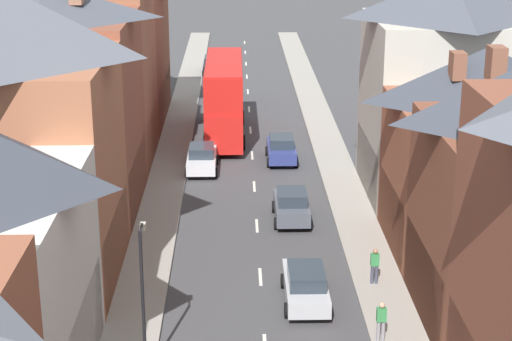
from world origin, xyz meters
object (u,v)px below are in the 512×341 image
object	(u,v)px
pedestrian_mid_right	(381,320)
car_parked_right_a	(202,158)
street_lamp	(143,291)
pedestrian_far_left	(375,264)
car_parked_left_a	(306,285)
car_far_grey	(213,65)
double_decker_bus_lead	(224,97)
car_near_blue	(281,149)
car_parked_left_b	(226,89)
car_near_silver	(292,206)

from	to	relation	value
pedestrian_mid_right	car_parked_right_a	bearing A→B (deg)	109.66
car_parked_right_a	street_lamp	distance (m)	22.80
pedestrian_far_left	car_parked_left_a	bearing A→B (deg)	-155.02
car_parked_left_a	car_far_grey	xyz separation A→B (m)	(-4.90, 45.65, 0.04)
double_decker_bus_lead	car_near_blue	xyz separation A→B (m)	(3.61, -5.58, -1.98)
car_far_grey	car_parked_left_b	bearing A→B (deg)	-82.55
double_decker_bus_lead	pedestrian_far_left	size ratio (longest dim) A/B	6.71
car_parked_right_a	car_far_grey	size ratio (longest dim) A/B	0.94
car_near_silver	car_parked_left_b	xyz separation A→B (m)	(-3.60, 26.60, 0.01)
double_decker_bus_lead	car_near_silver	xyz separation A→B (m)	(3.61, -15.62, -1.98)
car_near_blue	car_parked_left_a	distance (m)	19.15
car_near_silver	car_parked_left_a	size ratio (longest dim) A/B	0.88
car_near_silver	car_far_grey	size ratio (longest dim) A/B	0.89
car_parked_right_a	pedestrian_mid_right	xyz separation A→B (m)	(7.43, -20.81, 0.20)
double_decker_bus_lead	car_far_grey	size ratio (longest dim) A/B	2.52
car_near_silver	pedestrian_far_left	distance (m)	8.27
pedestrian_mid_right	street_lamp	size ratio (longest dim) A/B	0.29
double_decker_bus_lead	car_parked_left_a	xyz separation A→B (m)	(3.61, -24.73, -2.02)
car_parked_left_b	car_near_blue	bearing A→B (deg)	-77.74
pedestrian_mid_right	double_decker_bus_lead	bearing A→B (deg)	102.28
double_decker_bus_lead	street_lamp	world-z (taller)	street_lamp
car_parked_right_a	pedestrian_far_left	xyz separation A→B (m)	(7.96, -15.88, 0.20)
car_near_silver	pedestrian_mid_right	size ratio (longest dim) A/B	2.37
double_decker_bus_lead	car_parked_right_a	xyz separation A→B (m)	(-1.29, -7.42, -1.98)
car_parked_right_a	car_parked_left_b	world-z (taller)	car_parked_left_b
car_near_silver	pedestrian_far_left	world-z (taller)	pedestrian_far_left
pedestrian_far_left	pedestrian_mid_right	bearing A→B (deg)	-96.11
car_far_grey	street_lamp	size ratio (longest dim) A/B	0.78
car_parked_right_a	pedestrian_mid_right	distance (m)	22.10
car_near_silver	street_lamp	xyz separation A→B (m)	(-6.05, -14.45, 2.40)
pedestrian_mid_right	car_far_grey	bearing A→B (deg)	98.60
car_parked_right_a	car_parked_left_b	distance (m)	18.45
car_parked_right_a	car_parked_left_a	bearing A→B (deg)	-74.19
car_near_blue	pedestrian_mid_right	world-z (taller)	pedestrian_mid_right
double_decker_bus_lead	car_parked_left_a	size ratio (longest dim) A/B	2.50
car_near_silver	pedestrian_mid_right	distance (m)	12.87
double_decker_bus_lead	pedestrian_mid_right	xyz separation A→B (m)	(6.14, -28.23, -1.78)
pedestrian_far_left	car_near_silver	bearing A→B (deg)	111.72
car_far_grey	pedestrian_far_left	bearing A→B (deg)	-79.79
car_parked_left_b	pedestrian_far_left	bearing A→B (deg)	-79.00
car_parked_left_a	pedestrian_mid_right	size ratio (longest dim) A/B	2.69
car_far_grey	pedestrian_far_left	size ratio (longest dim) A/B	2.67
car_far_grey	pedestrian_mid_right	world-z (taller)	pedestrian_mid_right
double_decker_bus_lead	car_near_blue	bearing A→B (deg)	-57.12
car_parked_right_a	pedestrian_mid_right	size ratio (longest dim) A/B	2.49
car_near_blue	car_parked_left_b	size ratio (longest dim) A/B	0.91
car_parked_right_a	double_decker_bus_lead	bearing A→B (deg)	80.13
car_parked_left_b	street_lamp	world-z (taller)	street_lamp
street_lamp	car_parked_left_b	bearing A→B (deg)	86.58
car_near_blue	car_far_grey	distance (m)	26.95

